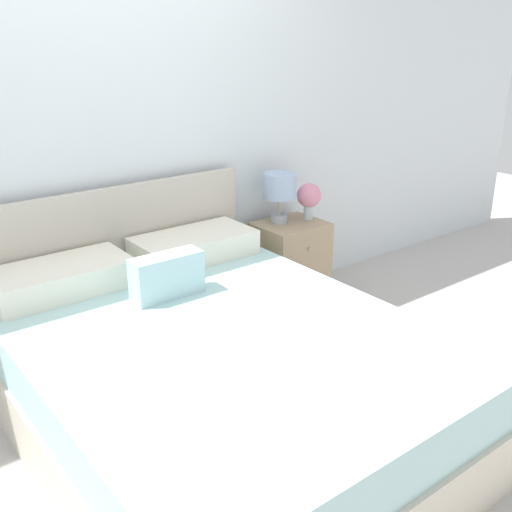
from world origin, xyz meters
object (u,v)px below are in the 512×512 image
object	(u,v)px
nightstand	(290,264)
table_lamp	(280,189)
bed	(210,370)
flower_vase	(309,197)

from	to	relation	value
nightstand	table_lamp	bearing A→B (deg)	131.90
nightstand	table_lamp	world-z (taller)	table_lamp
table_lamp	bed	bearing A→B (deg)	-142.83
nightstand	flower_vase	bearing A→B (deg)	-0.51
nightstand	table_lamp	xyz separation A→B (m)	(-0.05, 0.06, 0.52)
bed	flower_vase	size ratio (longest dim) A/B	8.74
nightstand	flower_vase	xyz separation A→B (m)	(0.16, -0.00, 0.44)
bed	flower_vase	distance (m)	1.60
nightstand	table_lamp	size ratio (longest dim) A/B	1.76
table_lamp	flower_vase	bearing A→B (deg)	-15.63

